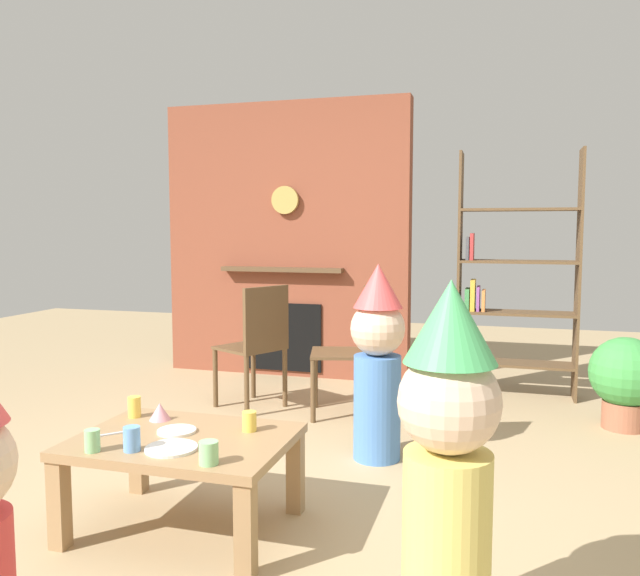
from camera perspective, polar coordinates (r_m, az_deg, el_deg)
ground_plane at (r=3.23m, az=-4.79°, el=-18.53°), size 12.00×12.00×0.00m
brick_fireplace_feature at (r=5.67m, az=-3.03°, el=4.19°), size 2.20×0.28×2.40m
bookshelf at (r=5.17m, az=16.59°, el=0.41°), size 0.90×0.28×1.90m
coffee_table at (r=2.90m, az=-12.10°, el=-14.12°), size 0.91×0.68×0.41m
paper_cup_near_left at (r=2.78m, az=-19.69°, el=-12.72°), size 0.06×0.06×0.09m
paper_cup_near_right at (r=2.74m, az=-16.48°, el=-12.81°), size 0.07×0.07×0.10m
paper_cup_center at (r=3.20m, az=-16.26°, el=-10.17°), size 0.06×0.06×0.10m
paper_cup_far_left at (r=2.53m, az=-9.93°, el=-14.31°), size 0.07×0.07×0.09m
paper_cup_far_right at (r=2.89m, az=-6.25°, el=-11.77°), size 0.06×0.06×0.09m
paper_plate_front at (r=2.94m, az=-12.69°, el=-12.35°), size 0.17×0.17×0.01m
paper_plate_rear at (r=2.73m, az=-13.15°, el=-13.78°), size 0.21×0.21×0.01m
birthday_cake_slice at (r=3.13m, az=-14.14°, el=-10.66°), size 0.10×0.10×0.08m
table_fork at (r=2.98m, az=-18.21°, el=-12.30°), size 0.11×0.12×0.01m
child_in_pink at (r=2.07m, az=11.38°, el=-14.43°), size 0.32×0.32×1.15m
child_by_the_chairs at (r=3.61m, az=5.16°, el=-6.15°), size 0.31×0.31×1.11m
dining_chair_left at (r=4.61m, az=-5.57°, el=-4.61°), size 0.54×0.54×0.90m
dining_chair_middle at (r=4.45m, az=3.00°, el=-4.95°), size 0.49×0.49×0.90m
potted_plant_tall at (r=4.63m, az=25.64°, el=-7.22°), size 0.46×0.46×0.60m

